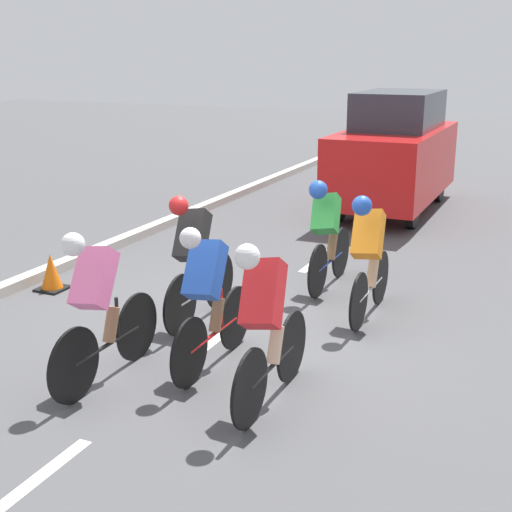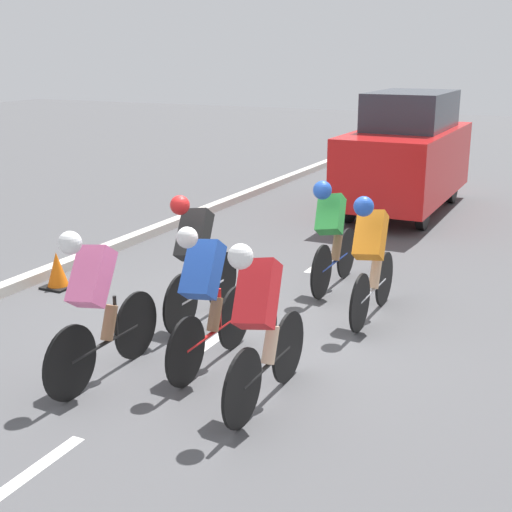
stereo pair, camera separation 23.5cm
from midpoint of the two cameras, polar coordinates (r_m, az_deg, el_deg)
ground_plane at (r=8.14m, az=-1.28°, el=-5.86°), size 60.00×60.00×0.00m
lane_stripe_near at (r=5.71m, az=-17.44°, el=-16.92°), size 0.12×1.40×0.01m
lane_stripe_mid at (r=8.03m, az=-1.73°, el=-6.17°), size 0.12×1.40×0.01m
lane_stripe_far at (r=10.81m, az=6.14°, el=-0.33°), size 0.12×1.40×0.01m
curb at (r=9.82m, az=-18.55°, el=-2.40°), size 0.20×26.11×0.14m
cyclist_green at (r=9.32m, az=6.75°, el=1.97°), size 0.40×1.66×1.48m
cyclist_blue at (r=6.92m, az=-3.09°, el=-3.09°), size 0.38×1.66×1.50m
cyclist_orange at (r=8.30m, az=9.97°, el=0.14°), size 0.37×1.65×1.51m
cyclist_black at (r=8.12m, az=-3.96°, el=0.01°), size 0.39×1.66×1.54m
cyclist_red at (r=6.17m, az=1.42°, el=-5.20°), size 0.41×1.65×1.54m
cyclist_pink at (r=6.80m, az=-11.72°, el=-3.64°), size 0.38×1.72×1.52m
support_car at (r=14.18m, az=12.43°, el=8.01°), size 1.70×4.14×2.30m
traffic_cone at (r=9.78m, az=-14.96°, el=-1.15°), size 0.36×0.36×0.49m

